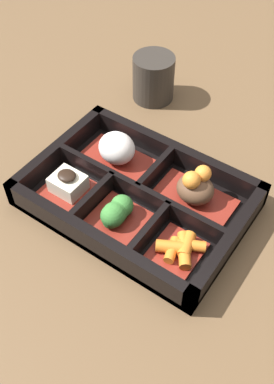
% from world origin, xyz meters
% --- Properties ---
extents(ground_plane, '(3.00, 3.00, 0.00)m').
position_xyz_m(ground_plane, '(0.00, 0.00, 0.00)').
color(ground_plane, brown).
extents(bento_base, '(0.28, 0.20, 0.01)m').
position_xyz_m(bento_base, '(0.00, 0.00, 0.01)').
color(bento_base, black).
rests_on(bento_base, ground_plane).
extents(bento_rim, '(0.28, 0.20, 0.04)m').
position_xyz_m(bento_rim, '(0.00, -0.00, 0.02)').
color(bento_rim, black).
rests_on(bento_rim, ground_plane).
extents(bowl_rice, '(0.11, 0.06, 0.05)m').
position_xyz_m(bowl_rice, '(-0.06, 0.04, 0.03)').
color(bowl_rice, maroon).
rests_on(bowl_rice, bento_base).
extents(bowl_stew, '(0.11, 0.06, 0.06)m').
position_xyz_m(bowl_stew, '(0.06, 0.04, 0.03)').
color(bowl_stew, maroon).
rests_on(bowl_stew, bento_base).
extents(bowl_tofu, '(0.07, 0.06, 0.04)m').
position_xyz_m(bowl_tofu, '(-0.08, -0.04, 0.02)').
color(bowl_tofu, maroon).
rests_on(bowl_tofu, bento_base).
extents(bowl_greens, '(0.07, 0.06, 0.04)m').
position_xyz_m(bowl_greens, '(-0.00, -0.04, 0.03)').
color(bowl_greens, maroon).
rests_on(bowl_greens, bento_base).
extents(bowl_carrots, '(0.06, 0.06, 0.02)m').
position_xyz_m(bowl_carrots, '(0.09, -0.04, 0.02)').
color(bowl_carrots, maroon).
rests_on(bowl_carrots, bento_base).
extents(tea_cup, '(0.07, 0.07, 0.07)m').
position_xyz_m(tea_cup, '(-0.11, 0.21, 0.04)').
color(tea_cup, '#2D2823').
rests_on(tea_cup, ground_plane).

